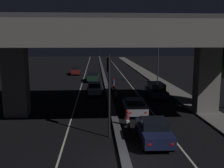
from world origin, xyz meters
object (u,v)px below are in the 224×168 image
car_silver_second (135,106)px  motorcycle_red_filtering_far (114,85)px  traffic_light_left_of_median (109,82)px  car_dark_blue_lead (154,131)px  car_dark_green_second_oncoming (93,77)px  street_lamp (156,51)px  motorcycle_black_filtering_mid (116,96)px  car_dark_red_third_oncoming (76,71)px  car_dark_blue_third (156,90)px  car_white_lead_oncoming (94,88)px  motorcycle_white_filtering_near (127,120)px

car_silver_second → motorcycle_red_filtering_far: size_ratio=2.25×
traffic_light_left_of_median → car_dark_blue_lead: bearing=-22.1°
car_dark_green_second_oncoming → street_lamp: bearing=76.3°
street_lamp → motorcycle_red_filtering_far: 9.40m
car_dark_green_second_oncoming → motorcycle_black_filtering_mid: motorcycle_black_filtering_mid is taller
street_lamp → car_dark_green_second_oncoming: bearing=164.5°
traffic_light_left_of_median → car_dark_green_second_oncoming: 25.77m
motorcycle_black_filtering_mid → traffic_light_left_of_median: bearing=171.5°
traffic_light_left_of_median → car_dark_red_third_oncoming: 35.02m
car_dark_blue_third → car_dark_green_second_oncoming: size_ratio=1.06×
car_dark_blue_lead → car_dark_green_second_oncoming: car_dark_blue_lead is taller
street_lamp → car_white_lead_oncoming: size_ratio=2.11×
traffic_light_left_of_median → motorcycle_black_filtering_mid: traffic_light_left_of_median is taller
car_dark_blue_third → motorcycle_black_filtering_mid: bearing=109.8°
street_lamp → car_silver_second: bearing=-108.9°
street_lamp → motorcycle_red_filtering_far: street_lamp is taller
car_white_lead_oncoming → motorcycle_black_filtering_mid: (2.37, -4.14, -0.14)m
car_white_lead_oncoming → motorcycle_red_filtering_far: car_white_lead_oncoming is taller
motorcycle_black_filtering_mid → car_dark_blue_lead: bearing=-173.8°
car_silver_second → motorcycle_black_filtering_mid: (-1.35, 4.80, -0.08)m
motorcycle_red_filtering_far → motorcycle_white_filtering_near: bearing=177.9°
motorcycle_white_filtering_near → motorcycle_red_filtering_far: 16.46m
car_silver_second → motorcycle_black_filtering_mid: bearing=15.7°
car_dark_blue_lead → motorcycle_white_filtering_near: 3.30m
car_dark_blue_lead → motorcycle_black_filtering_mid: bearing=9.0°
motorcycle_white_filtering_near → motorcycle_black_filtering_mid: 8.74m
motorcycle_white_filtering_near → car_dark_blue_third: bearing=-26.8°
street_lamp → car_dark_red_third_oncoming: 18.22m
car_dark_blue_lead → motorcycle_red_filtering_far: (-1.30, 19.44, -0.19)m
car_dark_red_third_oncoming → traffic_light_left_of_median: bearing=5.7°
traffic_light_left_of_median → car_dark_green_second_oncoming: traffic_light_left_of_median is taller
car_dark_blue_lead → car_dark_blue_third: bearing=-12.5°
car_silver_second → car_white_lead_oncoming: 9.68m
car_dark_red_third_oncoming → motorcycle_white_filtering_near: (6.28, -32.74, -0.14)m
car_dark_blue_third → car_dark_red_third_oncoming: (-10.97, 22.24, -0.18)m
car_dark_blue_third → motorcycle_red_filtering_far: bearing=37.6°
traffic_light_left_of_median → car_silver_second: (2.64, 5.75, -3.16)m
car_white_lead_oncoming → traffic_light_left_of_median: bearing=2.2°
street_lamp → car_white_lead_oncoming: bearing=-139.6°
motorcycle_black_filtering_mid → motorcycle_red_filtering_far: 7.73m
motorcycle_white_filtering_near → motorcycle_black_filtering_mid: (-0.21, 8.74, 0.02)m
street_lamp → car_dark_blue_lead: size_ratio=1.96×
car_silver_second → motorcycle_white_filtering_near: motorcycle_white_filtering_near is taller
street_lamp → car_dark_blue_third: 11.54m
car_white_lead_oncoming → motorcycle_white_filtering_near: 13.13m
motorcycle_red_filtering_far → motorcycle_black_filtering_mid: bearing=176.0°
motorcycle_red_filtering_far → car_dark_blue_third: bearing=-144.2°
car_dark_blue_third → motorcycle_black_filtering_mid: 5.21m
car_dark_blue_lead → car_dark_red_third_oncoming: 36.54m
street_lamp → car_dark_green_second_oncoming: (-9.79, 2.71, -4.30)m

